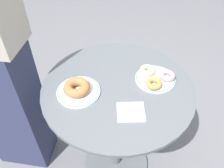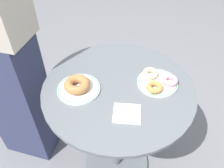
{
  "view_description": "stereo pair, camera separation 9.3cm",
  "coord_description": "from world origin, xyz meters",
  "px_view_note": "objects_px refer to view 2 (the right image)",
  "views": [
    {
      "loc": [
        -0.09,
        -0.78,
        1.51
      ],
      "look_at": [
        -0.03,
        -0.02,
        0.77
      ],
      "focal_mm": 37.44,
      "sensor_mm": 36.0,
      "label": 1
    },
    {
      "loc": [
        0.0,
        -0.78,
        1.51
      ],
      "look_at": [
        -0.03,
        -0.02,
        0.77
      ],
      "focal_mm": 37.44,
      "sensor_mm": 36.0,
      "label": 2
    }
  ],
  "objects_px": {
    "plate_left": "(79,89)",
    "donut_glazed": "(150,73)",
    "donut_pink_frosted": "(170,80)",
    "plate_right": "(157,82)",
    "donut_cinnamon": "(77,84)",
    "cafe_table": "(118,120)",
    "donut_old_fashioned": "(154,87)",
    "paper_napkin": "(127,113)"
  },
  "relations": [
    {
      "from": "plate_right",
      "to": "paper_napkin",
      "type": "distance_m",
      "value": 0.24
    },
    {
      "from": "paper_napkin",
      "to": "plate_right",
      "type": "bearing_deg",
      "value": 52.86
    },
    {
      "from": "donut_cinnamon",
      "to": "donut_glazed",
      "type": "height_order",
      "value": "donut_cinnamon"
    },
    {
      "from": "cafe_table",
      "to": "plate_right",
      "type": "xyz_separation_m",
      "value": [
        0.18,
        0.03,
        0.26
      ]
    },
    {
      "from": "donut_cinnamon",
      "to": "cafe_table",
      "type": "bearing_deg",
      "value": 7.77
    },
    {
      "from": "paper_napkin",
      "to": "donut_old_fashioned",
      "type": "bearing_deg",
      "value": 48.38
    },
    {
      "from": "plate_right",
      "to": "cafe_table",
      "type": "bearing_deg",
      "value": -170.77
    },
    {
      "from": "donut_cinnamon",
      "to": "donut_old_fashioned",
      "type": "bearing_deg",
      "value": 0.78
    },
    {
      "from": "cafe_table",
      "to": "donut_glazed",
      "type": "relative_size",
      "value": 9.49
    },
    {
      "from": "cafe_table",
      "to": "donut_pink_frosted",
      "type": "bearing_deg",
      "value": 6.73
    },
    {
      "from": "donut_cinnamon",
      "to": "plate_left",
      "type": "bearing_deg",
      "value": -4.67
    },
    {
      "from": "donut_pink_frosted",
      "to": "donut_cinnamon",
      "type": "bearing_deg",
      "value": -172.81
    },
    {
      "from": "plate_left",
      "to": "donut_old_fashioned",
      "type": "distance_m",
      "value": 0.35
    },
    {
      "from": "donut_pink_frosted",
      "to": "plate_left",
      "type": "bearing_deg",
      "value": -172.64
    },
    {
      "from": "donut_pink_frosted",
      "to": "paper_napkin",
      "type": "xyz_separation_m",
      "value": [
        -0.2,
        -0.19,
        -0.02
      ]
    },
    {
      "from": "cafe_table",
      "to": "donut_cinnamon",
      "type": "relative_size",
      "value": 6.1
    },
    {
      "from": "cafe_table",
      "to": "donut_glazed",
      "type": "xyz_separation_m",
      "value": [
        0.15,
        0.08,
        0.28
      ]
    },
    {
      "from": "paper_napkin",
      "to": "plate_left",
      "type": "bearing_deg",
      "value": 148.7
    },
    {
      "from": "cafe_table",
      "to": "paper_napkin",
      "type": "distance_m",
      "value": 0.31
    },
    {
      "from": "plate_left",
      "to": "plate_right",
      "type": "height_order",
      "value": "same"
    },
    {
      "from": "plate_right",
      "to": "donut_old_fashioned",
      "type": "distance_m",
      "value": 0.06
    },
    {
      "from": "donut_glazed",
      "to": "paper_napkin",
      "type": "height_order",
      "value": "donut_glazed"
    },
    {
      "from": "paper_napkin",
      "to": "donut_cinnamon",
      "type": "bearing_deg",
      "value": 149.29
    },
    {
      "from": "plate_left",
      "to": "paper_napkin",
      "type": "height_order",
      "value": "plate_left"
    },
    {
      "from": "plate_left",
      "to": "donut_glazed",
      "type": "relative_size",
      "value": 2.56
    },
    {
      "from": "cafe_table",
      "to": "donut_old_fashioned",
      "type": "distance_m",
      "value": 0.33
    },
    {
      "from": "plate_left",
      "to": "donut_glazed",
      "type": "bearing_deg",
      "value": 16.76
    },
    {
      "from": "plate_left",
      "to": "paper_napkin",
      "type": "xyz_separation_m",
      "value": [
        0.22,
        -0.14,
        -0.0
      ]
    },
    {
      "from": "cafe_table",
      "to": "plate_left",
      "type": "relative_size",
      "value": 3.7
    },
    {
      "from": "donut_pink_frosted",
      "to": "paper_napkin",
      "type": "relative_size",
      "value": 0.67
    },
    {
      "from": "plate_left",
      "to": "paper_napkin",
      "type": "relative_size",
      "value": 1.71
    },
    {
      "from": "plate_left",
      "to": "plate_right",
      "type": "bearing_deg",
      "value": 8.71
    },
    {
      "from": "donut_old_fashioned",
      "to": "plate_left",
      "type": "bearing_deg",
      "value": -179.12
    },
    {
      "from": "donut_pink_frosted",
      "to": "plate_right",
      "type": "bearing_deg",
      "value": 178.2
    },
    {
      "from": "cafe_table",
      "to": "plate_left",
      "type": "height_order",
      "value": "plate_left"
    },
    {
      "from": "cafe_table",
      "to": "donut_old_fashioned",
      "type": "relative_size",
      "value": 9.49
    },
    {
      "from": "cafe_table",
      "to": "donut_old_fashioned",
      "type": "bearing_deg",
      "value": -7.34
    },
    {
      "from": "donut_old_fashioned",
      "to": "plate_right",
      "type": "bearing_deg",
      "value": 68.42
    },
    {
      "from": "paper_napkin",
      "to": "donut_pink_frosted",
      "type": "bearing_deg",
      "value": 43.53
    },
    {
      "from": "donut_glazed",
      "to": "donut_old_fashioned",
      "type": "relative_size",
      "value": 1.0
    },
    {
      "from": "plate_left",
      "to": "donut_old_fashioned",
      "type": "height_order",
      "value": "donut_old_fashioned"
    },
    {
      "from": "plate_right",
      "to": "donut_cinnamon",
      "type": "xyz_separation_m",
      "value": [
        -0.37,
        -0.06,
        0.03
      ]
    }
  ]
}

